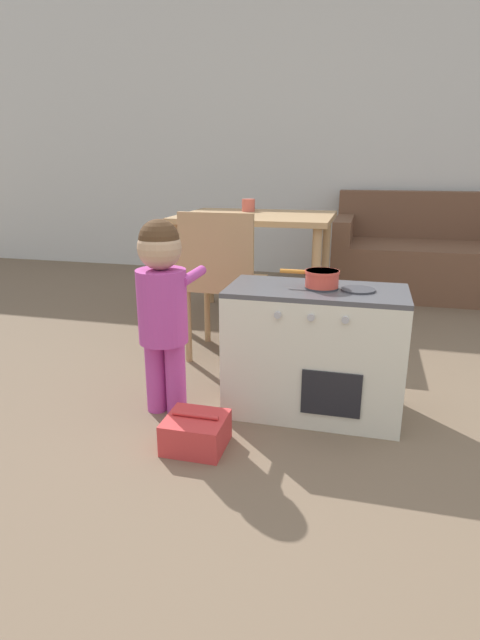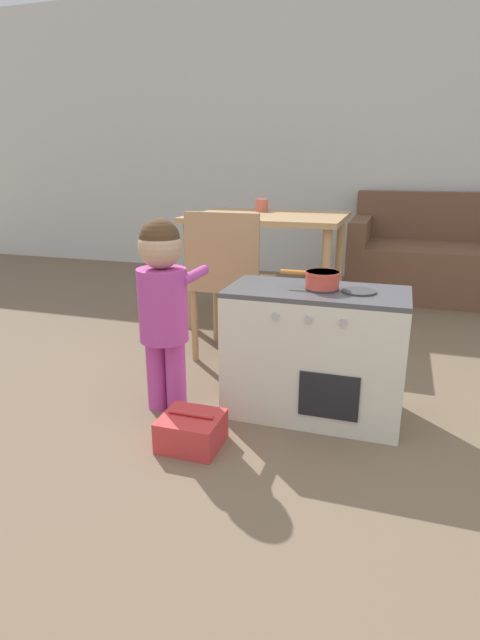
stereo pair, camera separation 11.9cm
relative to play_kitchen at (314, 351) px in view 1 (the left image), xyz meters
name	(u,v)px [view 1 (the left image)]	position (x,y,z in m)	size (l,w,h in m)	color
ground_plane	(296,534)	(0.05, -0.80, -0.28)	(16.00, 16.00, 0.00)	brown
wall_back	(359,135)	(0.05, 2.90, 1.02)	(10.00, 0.06, 2.60)	silver
play_kitchen	(314,351)	(0.00, 0.00, 0.00)	(0.74, 0.38, 0.57)	silver
toy_pot	(321,277)	(0.02, 0.00, 0.33)	(0.25, 0.14, 0.07)	#E04C3D
child_figure	(162,297)	(-0.62, -0.16, 0.24)	(0.23, 0.35, 0.84)	#BC429E
toy_basket	(196,432)	(-0.40, -0.42, -0.22)	(0.23, 0.21, 0.14)	#D13838
dining_table	(256,230)	(-0.54, 1.28, 0.35)	(1.00, 0.80, 0.73)	tan
dining_chair_near	(223,280)	(-0.56, 0.51, 0.17)	(0.40, 0.40, 0.82)	tan
couch	(440,258)	(0.79, 2.42, 0.02)	(1.74, 0.92, 0.82)	brown
cup_on_table	(248,205)	(-0.64, 1.47, 0.49)	(0.09, 0.09, 0.09)	#D15B4C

